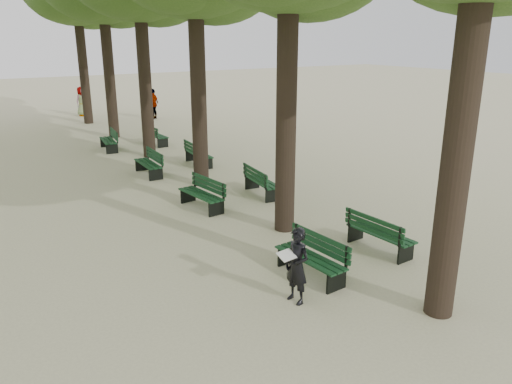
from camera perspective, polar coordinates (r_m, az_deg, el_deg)
ground at (r=10.51m, az=6.09°, el=-10.99°), size 120.00×120.00×0.00m
bench_left_0 at (r=10.90m, az=6.22°, el=-8.30°), size 0.70×1.84×0.92m
bench_left_1 at (r=15.05m, az=-6.24°, el=-0.90°), size 0.77×1.85×0.92m
bench_left_2 at (r=18.97m, az=-12.18°, el=2.68°), size 0.63×1.82×0.92m
bench_left_3 at (r=23.62m, az=-16.47°, el=5.25°), size 0.78×1.86×0.92m
bench_right_0 at (r=12.44m, az=13.95°, el=-5.36°), size 0.67×1.83×0.92m
bench_right_1 at (r=16.22m, az=0.73°, el=0.58°), size 0.79×1.86×0.92m
bench_right_2 at (r=20.18m, az=-6.55°, el=3.85°), size 0.69×1.84×0.92m
bench_right_3 at (r=24.32m, az=-11.34°, el=5.97°), size 0.61×1.81×0.92m
man_with_map at (r=9.70m, az=4.69°, el=-8.40°), size 0.63×0.65×1.54m
pedestrian_d at (r=34.39m, az=-19.27°, el=9.76°), size 0.98×0.73×1.86m
pedestrian_c at (r=31.95m, az=-11.64°, el=9.85°), size 1.07×0.99×1.86m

